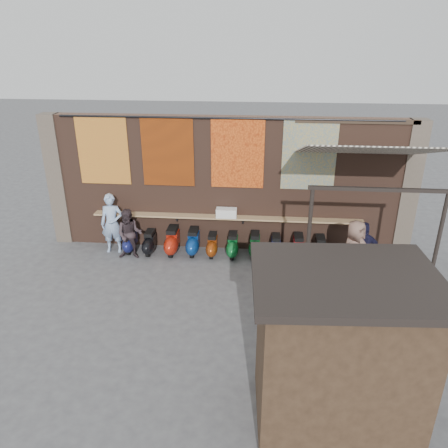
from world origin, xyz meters
name	(u,v)px	position (x,y,z in m)	size (l,w,h in m)	color
ground	(219,291)	(0.00, 0.00, 0.00)	(70.00, 70.00, 0.00)	#474749
brick_wall	(227,185)	(0.00, 2.70, 2.00)	(10.00, 0.40, 4.00)	brown
pier_left	(58,180)	(-5.20, 2.70, 2.00)	(0.50, 0.50, 4.00)	#4C4238
pier_right	(408,190)	(5.20, 2.70, 2.00)	(0.50, 0.50, 4.00)	#4C4238
eating_counter	(226,217)	(0.00, 2.33, 1.10)	(8.00, 0.32, 0.05)	#9E7A51
shelf_box	(226,213)	(0.01, 2.30, 1.26)	(0.60, 0.29, 0.26)	white
tapestry_redgold	(103,151)	(-3.60, 2.48, 3.00)	(1.50, 0.02, 2.00)	maroon
tapestry_sun	(168,152)	(-1.70, 2.48, 3.00)	(1.50, 0.02, 2.00)	#CA490B
tapestry_orange	(238,154)	(0.30, 2.48, 3.00)	(1.50, 0.02, 2.00)	orange
tapestry_multi	(309,155)	(2.30, 2.48, 3.00)	(1.50, 0.02, 2.00)	#2B649E
hang_rail	(227,118)	(0.00, 2.47, 3.98)	(0.06, 0.06, 9.50)	black
scooter_stool_0	(131,241)	(-2.89, 2.04, 0.35)	(0.33, 0.74, 0.70)	#161B53
scooter_stool_1	(150,243)	(-2.28, 1.97, 0.35)	(0.33, 0.73, 0.69)	black
scooter_stool_2	(172,241)	(-1.59, 2.01, 0.40)	(0.38, 0.85, 0.81)	#B8200E
scooter_stool_3	(193,242)	(-0.97, 2.05, 0.38)	(0.36, 0.81, 0.77)	navy
scooter_stool_4	(212,245)	(-0.39, 1.98, 0.34)	(0.32, 0.71, 0.67)	maroon
scooter_stool_5	(233,245)	(0.22, 1.99, 0.35)	(0.33, 0.74, 0.71)	#0D5F27
scooter_stool_6	(255,245)	(0.87, 2.05, 0.36)	(0.34, 0.76, 0.72)	#0D441C
scooter_stool_7	(276,247)	(1.49, 2.04, 0.34)	(0.32, 0.71, 0.68)	navy
scooter_stool_8	(298,247)	(2.14, 2.00, 0.36)	(0.35, 0.77, 0.73)	maroon
scooter_stool_9	(320,249)	(2.77, 1.96, 0.36)	(0.34, 0.75, 0.71)	black
diner_left	(112,223)	(-3.39, 2.00, 0.91)	(0.67, 0.44, 1.83)	#92AED5
diner_right	(130,234)	(-2.76, 1.62, 0.76)	(0.74, 0.58, 1.53)	#34282D
shopper_navy	(362,251)	(3.72, 0.98, 0.83)	(0.97, 0.40, 1.65)	black
shopper_grey	(352,277)	(3.22, -0.37, 0.81)	(1.05, 0.60, 1.62)	#57575C
shopper_tan	(354,252)	(3.45, 0.77, 0.89)	(0.87, 0.56, 1.77)	#836153
market_stall	(337,355)	(2.31, -3.85, 1.35)	(2.50, 1.87, 2.70)	black
stall_roof	(347,279)	(2.31, -3.85, 2.76)	(2.79, 2.15, 0.12)	black
stall_sign	(329,290)	(2.26, -2.89, 1.96)	(1.20, 0.04, 0.50)	gold
stall_shelf	(324,335)	(2.26, -2.89, 0.99)	(2.07, 0.10, 0.06)	#473321
awning_canvas	(368,150)	(3.50, 0.90, 3.55)	(3.20, 3.40, 0.03)	beige
awning_ledger	(357,121)	(3.50, 2.49, 3.95)	(3.30, 0.08, 0.12)	#33261C
awning_header	(380,189)	(3.50, -0.60, 3.08)	(3.00, 0.08, 0.08)	black
awning_post_left	(307,251)	(2.10, -0.60, 1.55)	(0.09, 0.09, 3.10)	black
awning_post_right	(435,257)	(4.90, -0.60, 1.55)	(0.09, 0.09, 3.10)	black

